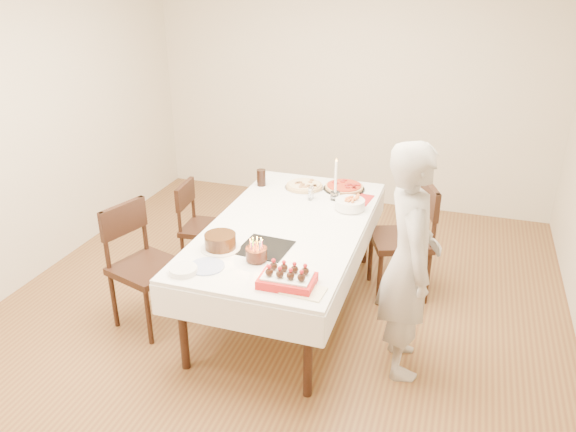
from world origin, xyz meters
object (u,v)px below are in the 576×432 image
(chair_right_savory, at_px, (400,240))
(strawberry_box, at_px, (287,279))
(pizza_pepperoni, at_px, (344,187))
(layer_cake, at_px, (220,242))
(pasta_bowl, at_px, (350,204))
(taper_candle, at_px, (336,179))
(dining_table, at_px, (288,267))
(person, at_px, (409,262))
(birthday_cake, at_px, (256,249))
(cola_glass, at_px, (261,178))
(pizza_white, at_px, (304,186))
(chair_left_dessert, at_px, (147,268))
(chair_left_savory, at_px, (206,228))

(chair_right_savory, relative_size, strawberry_box, 2.86)
(pizza_pepperoni, distance_m, layer_cake, 1.48)
(pizza_pepperoni, height_order, strawberry_box, strawberry_box)
(chair_right_savory, distance_m, pasta_bowl, 0.53)
(taper_candle, bearing_deg, dining_table, -111.36)
(person, height_order, birthday_cake, person)
(birthday_cake, bearing_deg, chair_right_savory, 53.83)
(pizza_pepperoni, bearing_deg, person, -60.30)
(chair_right_savory, xyz_separation_m, cola_glass, (-1.29, 0.18, 0.33))
(dining_table, xyz_separation_m, pizza_pepperoni, (0.25, 0.83, 0.40))
(pasta_bowl, distance_m, taper_candle, 0.27)
(pasta_bowl, height_order, layer_cake, layer_cake)
(pizza_white, bearing_deg, birthday_cake, -86.93)
(taper_candle, bearing_deg, pizza_pepperoni, 85.34)
(pasta_bowl, bearing_deg, layer_cake, -126.80)
(chair_left_dessert, distance_m, pizza_pepperoni, 1.84)
(chair_left_dessert, bearing_deg, pasta_bowl, -127.37)
(dining_table, relative_size, birthday_cake, 14.63)
(person, bearing_deg, pizza_white, 26.90)
(cola_glass, distance_m, birthday_cake, 1.39)
(person, relative_size, pizza_pepperoni, 4.49)
(taper_candle, bearing_deg, person, -53.77)
(pizza_pepperoni, bearing_deg, chair_left_dessert, -130.98)
(chair_right_savory, bearing_deg, person, -101.39)
(cola_glass, height_order, layer_cake, cola_glass)
(dining_table, distance_m, chair_right_savory, 0.97)
(chair_right_savory, bearing_deg, birthday_cake, -147.22)
(pizza_pepperoni, relative_size, strawberry_box, 1.05)
(chair_left_dessert, height_order, layer_cake, chair_left_dessert)
(birthday_cake, bearing_deg, pizza_pepperoni, 79.48)
(pizza_pepperoni, distance_m, strawberry_box, 1.68)
(taper_candle, relative_size, layer_cake, 1.31)
(pizza_white, distance_m, taper_candle, 0.40)
(cola_glass, xyz_separation_m, strawberry_box, (0.75, -1.54, -0.03))
(pasta_bowl, xyz_separation_m, birthday_cake, (-0.41, -1.04, 0.04))
(chair_right_savory, height_order, taper_candle, taper_candle)
(chair_left_dessert, xyz_separation_m, pizza_pepperoni, (1.19, 1.37, 0.29))
(chair_right_savory, height_order, chair_left_dessert, chair_right_savory)
(layer_cake, bearing_deg, taper_candle, 63.78)
(chair_left_dessert, relative_size, pizza_pepperoni, 2.67)
(taper_candle, bearing_deg, chair_left_dessert, -136.29)
(chair_left_savory, xyz_separation_m, pizza_pepperoni, (1.13, 0.48, 0.35))
(pizza_white, distance_m, cola_glass, 0.39)
(person, distance_m, layer_cake, 1.29)
(chair_left_dessert, distance_m, pasta_bowl, 1.67)
(chair_left_savory, xyz_separation_m, chair_left_dessert, (-0.06, -0.89, 0.06))
(chair_left_savory, distance_m, birthday_cake, 1.36)
(chair_left_dessert, bearing_deg, person, -159.76)
(dining_table, height_order, chair_left_dessert, chair_left_dessert)
(chair_right_savory, height_order, chair_left_savory, chair_right_savory)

